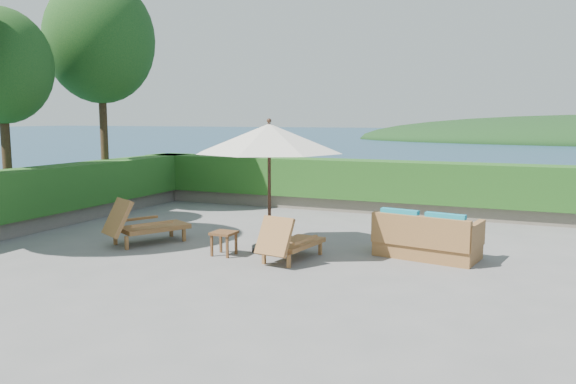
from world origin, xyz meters
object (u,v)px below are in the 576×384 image
at_px(lounge_left, 143,225).
at_px(side_table, 224,236).
at_px(patio_umbrella, 269,139).
at_px(lounge_right, 289,241).
at_px(wicker_loveseat, 426,239).

bearing_deg(lounge_left, side_table, 23.27).
relative_size(lounge_left, side_table, 3.99).
relative_size(patio_umbrella, lounge_right, 1.93).
relative_size(side_table, wicker_loveseat, 0.23).
relative_size(patio_umbrella, side_table, 6.73).
distance_m(lounge_right, side_table, 1.23).
xyz_separation_m(patio_umbrella, lounge_right, (0.60, -0.51, -1.71)).
height_order(patio_umbrella, side_table, patio_umbrella).
bearing_deg(side_table, lounge_left, 174.77).
distance_m(lounge_right, wicker_loveseat, 2.41).
distance_m(lounge_left, wicker_loveseat, 5.36).
height_order(patio_umbrella, wicker_loveseat, patio_umbrella).
bearing_deg(side_table, lounge_right, 4.30).
bearing_deg(patio_umbrella, wicker_loveseat, 13.24).
bearing_deg(wicker_loveseat, patio_umbrella, -156.80).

